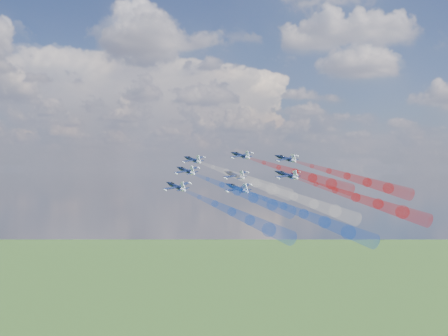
# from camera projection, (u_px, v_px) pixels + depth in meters

# --- Properties ---
(jet_lead) EXTENTS (14.05, 14.46, 7.12)m
(jet_lead) POSITION_uv_depth(u_px,v_px,m) (193.00, 160.00, 192.59)
(jet_lead) COLOR black
(trail_lead) EXTENTS (31.63, 36.14, 13.73)m
(trail_lead) POSITION_uv_depth(u_px,v_px,m) (240.00, 177.00, 171.37)
(trail_lead) COLOR silver
(jet_inner_left) EXTENTS (14.05, 14.46, 7.12)m
(jet_inner_left) POSITION_uv_depth(u_px,v_px,m) (186.00, 171.00, 177.60)
(jet_inner_left) COLOR black
(trail_inner_left) EXTENTS (31.63, 36.14, 13.73)m
(trail_inner_left) POSITION_uv_depth(u_px,v_px,m) (237.00, 191.00, 156.37)
(trail_inner_left) COLOR blue
(jet_inner_right) EXTENTS (14.05, 14.46, 7.12)m
(jet_inner_right) POSITION_uv_depth(u_px,v_px,m) (241.00, 155.00, 190.65)
(jet_inner_right) COLOR black
(trail_inner_right) EXTENTS (31.63, 36.14, 13.73)m
(trail_inner_right) POSITION_uv_depth(u_px,v_px,m) (295.00, 172.00, 169.43)
(trail_inner_right) COLOR red
(jet_outer_left) EXTENTS (14.05, 14.46, 7.12)m
(jet_outer_left) POSITION_uv_depth(u_px,v_px,m) (176.00, 186.00, 162.27)
(jet_outer_left) COLOR black
(trail_outer_left) EXTENTS (31.63, 36.14, 13.73)m
(trail_outer_left) POSITION_uv_depth(u_px,v_px,m) (232.00, 212.00, 141.05)
(trail_outer_left) COLOR blue
(jet_center_third) EXTENTS (14.05, 14.46, 7.12)m
(jet_center_third) POSITION_uv_depth(u_px,v_px,m) (235.00, 175.00, 173.52)
(jet_center_third) COLOR black
(trail_center_third) EXTENTS (31.63, 36.14, 13.73)m
(trail_center_third) POSITION_uv_depth(u_px,v_px,m) (294.00, 197.00, 152.30)
(trail_center_third) COLOR silver
(jet_outer_right) EXTENTS (14.05, 14.46, 7.12)m
(jet_outer_right) POSITION_uv_depth(u_px,v_px,m) (286.00, 159.00, 186.38)
(jet_outer_right) COLOR black
(trail_outer_right) EXTENTS (31.63, 36.14, 13.73)m
(trail_outer_right) POSITION_uv_depth(u_px,v_px,m) (347.00, 176.00, 165.16)
(trail_outer_right) COLOR red
(jet_rear_left) EXTENTS (14.05, 14.46, 7.12)m
(jet_rear_left) POSITION_uv_depth(u_px,v_px,m) (237.00, 188.00, 159.30)
(jet_rear_left) COLOR black
(trail_rear_left) EXTENTS (31.63, 36.14, 13.73)m
(trail_rear_left) POSITION_uv_depth(u_px,v_px,m) (303.00, 214.00, 138.08)
(trail_rear_left) COLOR blue
(jet_rear_right) EXTENTS (14.05, 14.46, 7.12)m
(jet_rear_right) POSITION_uv_depth(u_px,v_px,m) (287.00, 175.00, 168.99)
(jet_rear_right) COLOR black
(trail_rear_right) EXTENTS (31.63, 36.14, 13.73)m
(trail_rear_right) POSITION_uv_depth(u_px,v_px,m) (356.00, 197.00, 147.76)
(trail_rear_right) COLOR red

